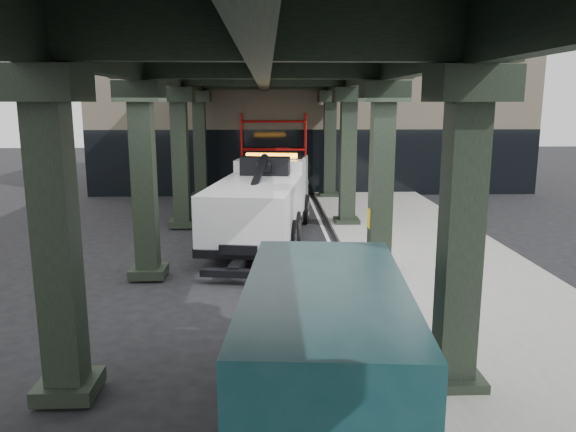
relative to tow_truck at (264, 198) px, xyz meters
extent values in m
plane|color=black|center=(0.42, -6.32, -1.38)|extent=(90.00, 90.00, 0.00)
cube|color=gray|center=(4.92, -4.32, -1.30)|extent=(5.00, 40.00, 0.15)
cube|color=silver|center=(2.12, -4.32, -1.37)|extent=(0.12, 38.00, 0.01)
cube|color=black|center=(3.02, -10.32, 1.12)|extent=(0.55, 0.55, 5.00)
cube|color=black|center=(3.02, -10.32, 3.37)|extent=(1.10, 1.10, 0.50)
cube|color=black|center=(3.02, -10.32, -1.20)|extent=(0.90, 0.90, 0.24)
cube|color=black|center=(3.02, -4.32, 1.12)|extent=(0.55, 0.55, 5.00)
cube|color=black|center=(3.02, -4.32, 3.37)|extent=(1.10, 1.10, 0.50)
cube|color=black|center=(3.02, -4.32, -1.20)|extent=(0.90, 0.90, 0.24)
cube|color=black|center=(3.02, 1.68, 1.12)|extent=(0.55, 0.55, 5.00)
cube|color=black|center=(3.02, 1.68, 3.37)|extent=(1.10, 1.10, 0.50)
cube|color=black|center=(3.02, 1.68, -1.20)|extent=(0.90, 0.90, 0.24)
cube|color=black|center=(3.02, 7.68, 1.12)|extent=(0.55, 0.55, 5.00)
cube|color=black|center=(3.02, 7.68, 3.37)|extent=(1.10, 1.10, 0.50)
cube|color=black|center=(3.02, 7.68, -1.20)|extent=(0.90, 0.90, 0.24)
cube|color=black|center=(-2.98, -10.32, 1.12)|extent=(0.55, 0.55, 5.00)
cube|color=black|center=(-2.98, -10.32, 3.37)|extent=(1.10, 1.10, 0.50)
cube|color=black|center=(-2.98, -10.32, -1.20)|extent=(0.90, 0.90, 0.24)
cube|color=black|center=(-2.98, -4.32, 1.12)|extent=(0.55, 0.55, 5.00)
cube|color=black|center=(-2.98, -4.32, 3.37)|extent=(1.10, 1.10, 0.50)
cube|color=black|center=(-2.98, -4.32, -1.20)|extent=(0.90, 0.90, 0.24)
cube|color=black|center=(-2.98, 1.68, 1.12)|extent=(0.55, 0.55, 5.00)
cube|color=black|center=(-2.98, 1.68, 3.37)|extent=(1.10, 1.10, 0.50)
cube|color=black|center=(-2.98, 1.68, -1.20)|extent=(0.90, 0.90, 0.24)
cube|color=black|center=(-2.98, 7.68, 1.12)|extent=(0.55, 0.55, 5.00)
cube|color=black|center=(-2.98, 7.68, 3.37)|extent=(1.10, 1.10, 0.50)
cube|color=black|center=(-2.98, 7.68, -1.20)|extent=(0.90, 0.90, 0.24)
cube|color=black|center=(3.02, -4.32, 4.17)|extent=(0.35, 32.00, 1.10)
cube|color=black|center=(-2.98, -4.32, 4.17)|extent=(0.35, 32.00, 1.10)
cube|color=black|center=(0.02, -4.32, 4.17)|extent=(0.35, 32.00, 1.10)
cube|color=black|center=(0.02, -4.32, 4.87)|extent=(7.40, 32.00, 0.30)
cube|color=#C6B793|center=(2.42, 13.68, 2.62)|extent=(22.00, 10.00, 8.00)
cylinder|color=#B8100E|center=(-1.08, 8.58, 0.62)|extent=(0.08, 0.08, 4.00)
cylinder|color=#B8100E|center=(-1.08, 7.78, 0.62)|extent=(0.08, 0.08, 4.00)
cylinder|color=#B8100E|center=(1.92, 8.58, 0.62)|extent=(0.08, 0.08, 4.00)
cylinder|color=#B8100E|center=(1.92, 7.78, 0.62)|extent=(0.08, 0.08, 4.00)
cylinder|color=#B8100E|center=(0.42, 8.58, -0.38)|extent=(3.00, 0.08, 0.08)
cylinder|color=#B8100E|center=(0.42, 8.58, 0.92)|extent=(3.00, 0.08, 0.08)
cylinder|color=#B8100E|center=(0.42, 8.58, 2.22)|extent=(3.00, 0.08, 0.08)
cube|color=black|center=(-0.08, -0.52, -0.66)|extent=(2.17, 7.71, 0.25)
cube|color=white|center=(0.31, 2.04, 0.20)|extent=(2.74, 2.78, 1.83)
cube|color=white|center=(0.48, 3.10, -0.31)|extent=(2.47, 1.07, 0.92)
cube|color=black|center=(0.35, 2.30, 0.71)|extent=(2.42, 1.65, 0.87)
cube|color=white|center=(-0.26, -1.68, 0.00)|extent=(3.19, 5.41, 1.43)
cube|color=orange|center=(0.28, 1.84, 1.22)|extent=(1.86, 0.56, 0.16)
cube|color=black|center=(0.05, 0.33, 1.02)|extent=(1.70, 0.85, 0.61)
cylinder|color=black|center=(-0.23, -1.48, 0.76)|extent=(0.78, 3.56, 1.37)
cube|color=black|center=(-0.65, -4.25, -1.02)|extent=(0.52, 1.46, 0.18)
cube|color=black|center=(-0.76, -4.95, -1.07)|extent=(1.65, 0.50, 0.18)
cylinder|color=black|center=(-0.75, 2.52, -0.82)|extent=(0.52, 1.16, 1.12)
cylinder|color=silver|center=(-0.75, 2.52, -0.82)|extent=(0.49, 0.67, 0.62)
cylinder|color=black|center=(1.47, 2.18, -0.82)|extent=(0.52, 1.16, 1.12)
cylinder|color=silver|center=(1.47, 2.18, -0.82)|extent=(0.49, 0.67, 0.62)
cylinder|color=black|center=(-1.26, -0.81, -0.82)|extent=(0.52, 1.16, 1.12)
cylinder|color=silver|center=(-1.26, -0.81, -0.82)|extent=(0.49, 0.67, 0.62)
cylinder|color=black|center=(0.96, -1.15, -0.82)|extent=(0.52, 1.16, 1.12)
cylinder|color=silver|center=(0.96, -1.15, -0.82)|extent=(0.49, 0.67, 0.62)
cylinder|color=black|center=(-1.46, -2.12, -0.82)|extent=(0.52, 1.16, 1.12)
cylinder|color=silver|center=(-1.46, -2.12, -0.82)|extent=(0.49, 0.67, 0.62)
cylinder|color=black|center=(0.76, -2.46, -0.82)|extent=(0.52, 1.16, 1.12)
cylinder|color=silver|center=(0.76, -2.46, -0.82)|extent=(0.49, 0.67, 0.62)
cube|color=#123C41|center=(1.07, -9.05, -0.46)|extent=(2.07, 1.23, 0.87)
cube|color=#123C41|center=(0.85, -11.71, -0.07)|extent=(2.39, 4.52, 1.89)
cube|color=olive|center=(0.88, -11.32, -0.84)|extent=(2.51, 5.58, 0.34)
cube|color=black|center=(1.04, -9.44, 0.32)|extent=(1.92, 0.57, 0.81)
cube|color=black|center=(0.88, -11.42, 0.42)|extent=(2.34, 3.65, 0.53)
cube|color=silver|center=(1.11, -8.54, -0.84)|extent=(1.94, 0.27, 0.29)
cylinder|color=black|center=(0.10, -9.02, -0.97)|extent=(0.34, 0.83, 0.81)
cylinder|color=silver|center=(0.10, -9.02, -0.97)|extent=(0.35, 0.47, 0.45)
cylinder|color=black|center=(2.03, -9.18, -0.97)|extent=(0.34, 0.83, 0.81)
cylinder|color=silver|center=(2.03, -9.18, -0.97)|extent=(0.35, 0.47, 0.45)
camera|label=1|loc=(0.12, -18.43, 3.12)|focal=35.00mm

